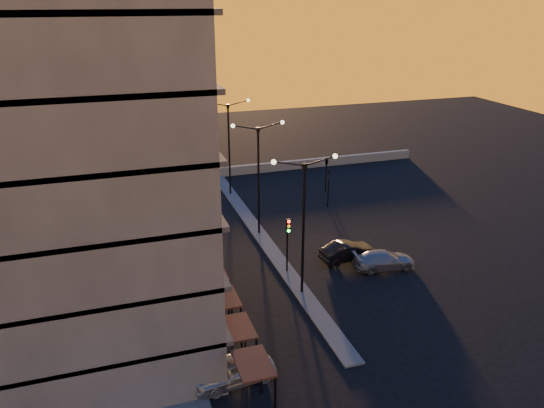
% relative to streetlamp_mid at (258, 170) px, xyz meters
% --- Properties ---
extents(ground, '(120.00, 120.00, 0.00)m').
position_rel_streetlamp_mid_xyz_m(ground, '(0.00, -10.00, -5.59)').
color(ground, black).
rests_on(ground, ground).
extents(sidewalk_west, '(5.00, 40.00, 0.12)m').
position_rel_streetlamp_mid_xyz_m(sidewalk_west, '(-10.50, -6.00, -5.53)').
color(sidewalk_west, '#4C4B49').
rests_on(sidewalk_west, ground).
extents(median, '(1.20, 36.00, 0.12)m').
position_rel_streetlamp_mid_xyz_m(median, '(0.00, 0.00, -5.53)').
color(median, '#4C4B49').
rests_on(median, ground).
extents(parapet, '(44.00, 0.50, 1.00)m').
position_rel_streetlamp_mid_xyz_m(parapet, '(2.00, 16.00, -5.09)').
color(parapet, slate).
rests_on(parapet, ground).
extents(building, '(14.35, 17.08, 25.00)m').
position_rel_streetlamp_mid_xyz_m(building, '(-14.00, -9.97, 6.32)').
color(building, '#67615B').
rests_on(building, ground).
extents(streetlamp_near, '(4.32, 0.32, 9.51)m').
position_rel_streetlamp_mid_xyz_m(streetlamp_near, '(0.00, -10.00, 0.00)').
color(streetlamp_near, black).
rests_on(streetlamp_near, ground).
extents(streetlamp_mid, '(4.32, 0.32, 9.51)m').
position_rel_streetlamp_mid_xyz_m(streetlamp_mid, '(0.00, 0.00, 0.00)').
color(streetlamp_mid, black).
rests_on(streetlamp_mid, ground).
extents(streetlamp_far, '(4.32, 0.32, 9.51)m').
position_rel_streetlamp_mid_xyz_m(streetlamp_far, '(0.00, 10.00, 0.00)').
color(streetlamp_far, black).
rests_on(streetlamp_far, ground).
extents(traffic_light_main, '(0.28, 0.44, 4.25)m').
position_rel_streetlamp_mid_xyz_m(traffic_light_main, '(0.00, -7.13, -2.70)').
color(traffic_light_main, black).
rests_on(traffic_light_main, ground).
extents(signal_east_a, '(0.13, 0.16, 3.60)m').
position_rel_streetlamp_mid_xyz_m(signal_east_a, '(8.00, 4.00, -3.66)').
color(signal_east_a, black).
rests_on(signal_east_a, ground).
extents(signal_east_b, '(0.42, 1.99, 3.60)m').
position_rel_streetlamp_mid_xyz_m(signal_east_b, '(9.50, 8.00, -2.49)').
color(signal_east_b, black).
rests_on(signal_east_b, ground).
extents(car_hatchback, '(4.66, 2.30, 1.53)m').
position_rel_streetlamp_mid_xyz_m(car_hatchback, '(-6.50, -17.14, -4.83)').
color(car_hatchback, '#B2B5BA').
rests_on(car_hatchback, ground).
extents(car_sedan, '(4.38, 1.90, 1.40)m').
position_rel_streetlamp_mid_xyz_m(car_sedan, '(5.00, -6.54, -4.89)').
color(car_sedan, black).
rests_on(car_sedan, ground).
extents(car_wagon, '(4.74, 2.32, 1.33)m').
position_rel_streetlamp_mid_xyz_m(car_wagon, '(6.95, -8.57, -4.93)').
color(car_wagon, gray).
rests_on(car_wagon, ground).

